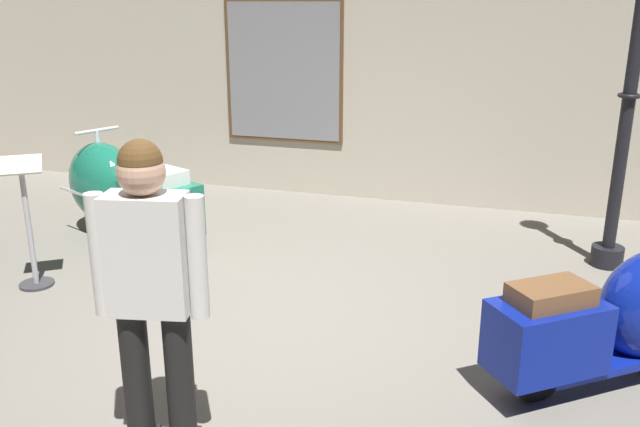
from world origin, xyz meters
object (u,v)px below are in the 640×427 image
(visitor_1, at_px, (151,284))
(lamppost, at_px, (631,85))
(info_stanchion, at_px, (30,234))
(scooter_0, at_px, (120,191))
(scooter_1, at_px, (624,316))

(visitor_1, bearing_deg, lamppost, -47.06)
(visitor_1, xyz_separation_m, info_stanchion, (-2.14, 1.63, -0.52))
(scooter_0, relative_size, info_stanchion, 1.65)
(info_stanchion, bearing_deg, scooter_1, -1.63)
(scooter_1, relative_size, lamppost, 0.52)
(scooter_1, distance_m, visitor_1, 2.83)
(scooter_1, relative_size, visitor_1, 0.89)
(scooter_0, relative_size, scooter_1, 1.21)
(scooter_1, bearing_deg, scooter_0, 124.90)
(info_stanchion, bearing_deg, scooter_0, 87.83)
(scooter_1, relative_size, info_stanchion, 1.37)
(scooter_0, bearing_deg, info_stanchion, 111.10)
(scooter_0, distance_m, scooter_1, 4.64)
(lamppost, distance_m, info_stanchion, 5.12)
(scooter_0, height_order, visitor_1, visitor_1)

